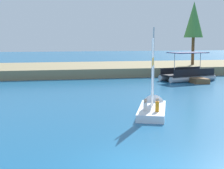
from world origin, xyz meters
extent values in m
plane|color=#195684|center=(0.00, 0.00, 0.00)|extent=(200.00, 200.00, 0.00)
cube|color=#897A56|center=(0.00, 31.26, 0.52)|extent=(80.00, 11.64, 1.03)
cylinder|color=brown|center=(15.31, 29.04, 2.73)|extent=(0.37, 0.37, 3.40)
cone|color=#47893D|center=(15.31, 29.04, 6.62)|extent=(2.35, 2.35, 4.38)
cube|color=brown|center=(11.81, 22.47, 0.24)|extent=(1.44, 6.94, 0.48)
cube|color=white|center=(2.96, 7.75, 0.21)|extent=(3.00, 4.70, 0.42)
cone|color=white|center=(3.77, 9.83, 0.21)|extent=(1.65, 1.52, 1.33)
cylinder|color=#B7B7BC|center=(3.12, 8.16, 2.71)|extent=(0.08, 0.08, 4.59)
cube|color=white|center=(2.83, 7.42, 2.53)|extent=(0.61, 1.49, 3.72)
cube|color=orange|center=(2.83, 7.42, 3.08)|extent=(0.55, 1.35, 0.45)
cube|color=white|center=(3.33, 8.70, 1.66)|extent=(0.37, 0.89, 2.09)
cylinder|color=#B7B7BC|center=(2.83, 7.42, 0.64)|extent=(0.63, 1.50, 0.06)
cube|color=orange|center=(2.86, 6.60, 0.69)|extent=(0.29, 0.33, 0.54)
sphere|color=tan|center=(2.86, 6.60, 1.07)|extent=(0.20, 0.20, 0.20)
cube|color=silver|center=(2.29, 6.94, 0.65)|extent=(0.29, 0.33, 0.46)
sphere|color=tan|center=(2.29, 6.94, 0.99)|extent=(0.20, 0.20, 0.20)
cylinder|color=#B2B2B7|center=(11.23, 22.83, 0.30)|extent=(5.53, 2.01, 0.60)
cylinder|color=#B2B2B7|center=(11.70, 21.06, 0.30)|extent=(5.53, 2.01, 0.60)
cube|color=black|center=(11.46, 21.95, 0.65)|extent=(5.79, 3.72, 0.10)
cube|color=black|center=(11.18, 23.02, 1.00)|extent=(4.97, 1.42, 0.60)
cube|color=black|center=(11.75, 20.87, 1.00)|extent=(4.97, 1.42, 0.60)
cylinder|color=#B2B2B7|center=(13.08, 22.38, 1.77)|extent=(0.06, 0.06, 2.15)
cylinder|color=#B2B2B7|center=(9.85, 21.51, 1.77)|extent=(0.06, 0.06, 2.15)
cube|color=#1E234C|center=(11.46, 21.95, 2.89)|extent=(4.22, 3.08, 0.08)
camera|label=1|loc=(-3.23, -10.71, 4.41)|focal=54.60mm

